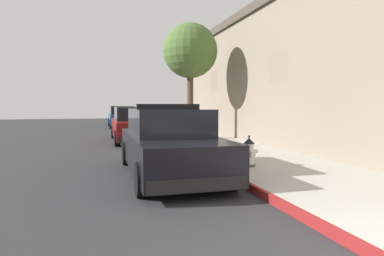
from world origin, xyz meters
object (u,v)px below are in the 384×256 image
at_px(parked_car_silver_ahead, 134,125).
at_px(parked_car_dark_far, 122,117).
at_px(street_tree, 190,52).
at_px(fire_hydrant, 249,152).
at_px(police_cruiser, 169,144).

bearing_deg(parked_car_silver_ahead, parked_car_dark_far, 89.28).
distance_m(parked_car_silver_ahead, street_tree, 4.14).
bearing_deg(parked_car_dark_far, street_tree, -78.54).
bearing_deg(parked_car_dark_far, parked_car_silver_ahead, -90.72).
xyz_separation_m(fire_hydrant, street_tree, (0.41, 6.98, 3.49)).
relative_size(police_cruiser, fire_hydrant, 6.37).
height_order(parked_car_silver_ahead, street_tree, street_tree).
bearing_deg(fire_hydrant, police_cruiser, 172.62).
bearing_deg(fire_hydrant, parked_car_dark_far, 95.80).
bearing_deg(street_tree, parked_car_silver_ahead, 157.68).
bearing_deg(police_cruiser, fire_hydrant, -7.38).
relative_size(parked_car_silver_ahead, fire_hydrant, 6.37).
bearing_deg(police_cruiser, parked_car_dark_far, 89.66).
xyz_separation_m(parked_car_dark_far, street_tree, (2.25, -11.09, 3.25)).
bearing_deg(street_tree, police_cruiser, -109.31).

